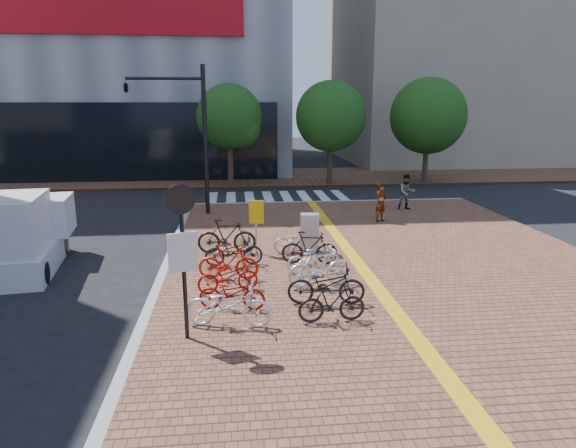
{
  "coord_description": "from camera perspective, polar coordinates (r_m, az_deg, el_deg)",
  "views": [
    {
      "loc": [
        -1.82,
        -13.17,
        5.13
      ],
      "look_at": [
        -0.15,
        2.57,
        1.3
      ],
      "focal_mm": 32.0,
      "sensor_mm": 36.0,
      "label": 1
    }
  ],
  "objects": [
    {
      "name": "utility_box",
      "position": [
        17.12,
        2.42,
        -1.03
      ],
      "size": [
        0.65,
        0.51,
        1.32
      ],
      "primitive_type": "cube",
      "rotation": [
        0.0,
        0.0,
        -0.12
      ],
      "color": "silver",
      "rests_on": "sidewalk"
    },
    {
      "name": "bike_11",
      "position": [
        17.1,
        1.14,
        -1.84
      ],
      "size": [
        1.67,
        0.69,
        0.86
      ],
      "primitive_type": "imported",
      "rotation": [
        0.0,
        0.0,
        1.65
      ],
      "color": "#B6B5BA",
      "rests_on": "sidewalk"
    },
    {
      "name": "pedestrian_b",
      "position": [
        24.47,
        13.05,
        3.47
      ],
      "size": [
        0.81,
        0.64,
        1.65
      ],
      "primitive_type": "imported",
      "rotation": [
        0.0,
        0.0,
        0.02
      ],
      "color": "#4F5465",
      "rests_on": "sidewalk"
    },
    {
      "name": "sidewalk",
      "position": [
        10.75,
        22.29,
        -15.55
      ],
      "size": [
        14.0,
        34.0,
        0.15
      ],
      "primitive_type": "cube",
      "color": "brown",
      "rests_on": "ground"
    },
    {
      "name": "bike_7",
      "position": [
        12.89,
        4.27,
        -6.74
      ],
      "size": [
        1.99,
        0.87,
        1.02
      ],
      "primitive_type": "imported",
      "rotation": [
        0.0,
        0.0,
        1.47
      ],
      "color": "black",
      "rests_on": "sidewalk"
    },
    {
      "name": "bike_5",
      "position": [
        17.14,
        -6.83,
        -1.37
      ],
      "size": [
        1.96,
        0.64,
        1.17
      ],
      "primitive_type": "imported",
      "rotation": [
        0.0,
        0.0,
        1.53
      ],
      "color": "black",
      "rests_on": "sidewalk"
    },
    {
      "name": "traffic_light_pole",
      "position": [
        23.13,
        -13.07,
        11.98
      ],
      "size": [
        3.47,
        1.34,
        6.47
      ],
      "color": "black",
      "rests_on": "sidewalk"
    },
    {
      "name": "crosswalk",
      "position": [
        27.75,
        -1.17,
        2.96
      ],
      "size": [
        7.5,
        4.0,
        0.01
      ],
      "color": "silver",
      "rests_on": "ground"
    },
    {
      "name": "bike_6",
      "position": [
        11.91,
        4.88,
        -8.69
      ],
      "size": [
        1.59,
        0.51,
        0.94
      ],
      "primitive_type": "imported",
      "rotation": [
        0.0,
        0.0,
        1.61
      ],
      "color": "black",
      "rests_on": "sidewalk"
    },
    {
      "name": "yellow_sign",
      "position": [
        16.87,
        -3.57,
        0.8
      ],
      "size": [
        0.49,
        0.16,
        1.8
      ],
      "color": "#B7B7BC",
      "rests_on": "sidewalk"
    },
    {
      "name": "bike_0",
      "position": [
        11.71,
        -6.6,
        -8.91
      ],
      "size": [
        2.05,
        1.01,
        1.03
      ],
      "primitive_type": "imported",
      "rotation": [
        0.0,
        0.0,
        1.4
      ],
      "color": "white",
      "rests_on": "sidewalk"
    },
    {
      "name": "notice_sign",
      "position": [
        10.74,
        -11.65,
        -2.15
      ],
      "size": [
        0.61,
        0.24,
        3.36
      ],
      "color": "black",
      "rests_on": "sidewalk"
    },
    {
      "name": "building_beige",
      "position": [
        49.48,
        18.43,
        17.42
      ],
      "size": [
        20.0,
        18.0,
        18.0
      ],
      "primitive_type": "cube",
      "color": "gray",
      "rests_on": "ground"
    },
    {
      "name": "bike_10",
      "position": [
        15.94,
        2.41,
        -2.65
      ],
      "size": [
        1.8,
        0.75,
        1.05
      ],
      "primitive_type": "imported",
      "rotation": [
        0.0,
        0.0,
        1.42
      ],
      "color": "black",
      "rests_on": "sidewalk"
    },
    {
      "name": "bike_8",
      "position": [
        14.03,
        3.53,
        -4.85
      ],
      "size": [
        1.88,
        0.84,
        1.09
      ],
      "primitive_type": "imported",
      "rotation": [
        0.0,
        0.0,
        1.75
      ],
      "color": "silver",
      "rests_on": "sidewalk"
    },
    {
      "name": "bike_2",
      "position": [
        13.76,
        -6.7,
        -5.82
      ],
      "size": [
        1.7,
        0.87,
        0.85
      ],
      "primitive_type": "imported",
      "rotation": [
        0.0,
        0.0,
        1.77
      ],
      "color": "#9D120B",
      "rests_on": "sidewalk"
    },
    {
      "name": "box_truck",
      "position": [
        17.54,
        -27.39,
        -1.07
      ],
      "size": [
        2.34,
        4.42,
        2.45
      ],
      "color": "silver",
      "rests_on": "ground"
    },
    {
      "name": "kerb_west",
      "position": [
        9.85,
        -18.88,
        -18.06
      ],
      "size": [
        0.25,
        34.0,
        0.15
      ],
      "primitive_type": "cube",
      "color": "gray",
      "rests_on": "ground"
    },
    {
      "name": "bike_9",
      "position": [
        15.18,
        2.88,
        -3.86
      ],
      "size": [
        1.71,
        0.8,
        0.86
      ],
      "primitive_type": "imported",
      "rotation": [
        0.0,
        0.0,
        1.71
      ],
      "color": "silver",
      "rests_on": "sidewalk"
    },
    {
      "name": "bike_3",
      "position": [
        14.66,
        -6.65,
        -4.22
      ],
      "size": [
        1.76,
        0.7,
        1.03
      ],
      "primitive_type": "imported",
      "rotation": [
        0.0,
        0.0,
        1.44
      ],
      "color": "red",
      "rests_on": "sidewalk"
    },
    {
      "name": "kerb_north",
      "position": [
        26.12,
        4.68,
        2.4
      ],
      "size": [
        14.0,
        0.25,
        0.15
      ],
      "primitive_type": "cube",
      "color": "gray",
      "rests_on": "ground"
    },
    {
      "name": "ground",
      "position": [
        14.25,
        1.69,
        -7.5
      ],
      "size": [
        120.0,
        120.0,
        0.0
      ],
      "primitive_type": "plane",
      "color": "black",
      "rests_on": "ground"
    },
    {
      "name": "pedestrian_a",
      "position": [
        21.83,
        10.28,
        2.39
      ],
      "size": [
        0.71,
        0.68,
        1.63
      ],
      "primitive_type": "imported",
      "rotation": [
        0.0,
        0.0,
        0.67
      ],
      "color": "gray",
      "rests_on": "sidewalk"
    },
    {
      "name": "tactile_strip",
      "position": [
        10.3,
        17.23,
        -15.93
      ],
      "size": [
        0.4,
        34.0,
        0.01
      ],
      "primitive_type": "cube",
      "color": "gold",
      "rests_on": "sidewalk"
    },
    {
      "name": "far_sidewalk",
      "position": [
        34.59,
        -3.01,
        5.18
      ],
      "size": [
        70.0,
        8.0,
        0.15
      ],
      "primitive_type": "cube",
      "color": "brown",
      "rests_on": "ground"
    },
    {
      "name": "street_trees",
      "position": [
        31.4,
        6.69,
        11.63
      ],
      "size": [
        16.2,
        4.6,
        6.35
      ],
      "color": "#38281E",
      "rests_on": "far_sidewalk"
    },
    {
      "name": "bike_4",
      "position": [
        15.9,
        -6.04,
        -2.97
      ],
      "size": [
        1.81,
        0.73,
        0.93
      ],
      "primitive_type": "imported",
      "rotation": [
        0.0,
        0.0,
        1.63
      ],
      "color": "black",
      "rests_on": "sidewalk"
    },
    {
      "name": "bike_1",
      "position": [
        12.64,
        -6.24,
        -7.6
      ],
      "size": [
        1.7,
        0.84,
        0.85
      ],
      "primitive_type": "imported",
      "rotation": [
        0.0,
        0.0,
        1.39
      ],
      "color": "#9F0D0B",
      "rests_on": "sidewalk"
    }
  ]
}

